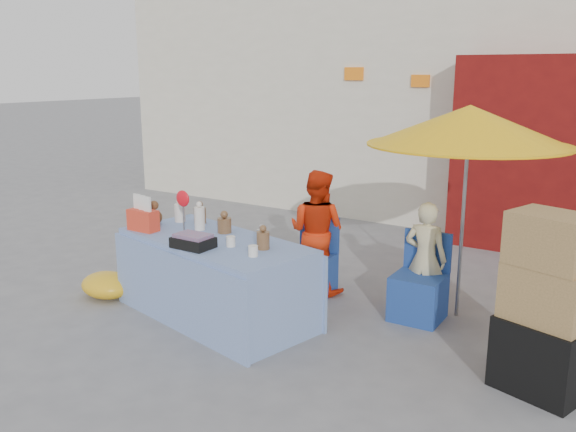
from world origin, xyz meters
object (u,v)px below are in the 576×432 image
Objects in this scene: chair_left at (310,272)px; umbrella at (469,126)px; chair_right at (419,294)px; vendor_beige at (425,259)px; box_stack at (547,311)px; vendor_orange at (317,231)px; market_table at (215,277)px.

umbrella reaches higher than chair_left.
umbrella is (1.55, 0.28, 1.64)m from chair_left.
chair_right is at bearing -1.55° from chair_left.
vendor_beige is at bearing -153.43° from umbrella.
umbrella reaches higher than chair_right.
vendor_orange is at bearing 159.68° from box_stack.
box_stack reaches higher than market_table.
umbrella is 1.49× the size of box_stack.
umbrella is at bearing 46.18° from market_table.
vendor_beige is (1.25, 0.00, -0.10)m from vendor_orange.
market_table is 2.66× the size of chair_left.
box_stack is at bearing -33.45° from chair_right.
vendor_beige is at bearing 88.27° from chair_right.
chair_right is at bearing 88.27° from vendor_beige.
chair_right is (1.72, 1.06, -0.16)m from market_table.
chair_right is at bearing 148.10° from box_stack.
box_stack reaches higher than vendor_beige.
chair_left is 0.61× the size of box_stack.
chair_right is 0.62× the size of vendor_orange.
chair_left is at bearing 4.58° from vendor_beige.
market_table is at bearing -146.42° from umbrella.
umbrella is at bearing 41.86° from chair_right.
vendor_orange reaches higher than vendor_beige.
vendor_orange is at bearing 81.13° from market_table.
chair_left is (0.47, 1.06, -0.16)m from market_table.
umbrella is (1.55, 0.15, 1.21)m from vendor_orange.
market_table is at bearing -175.38° from box_stack.
vendor_orange is 0.97× the size of box_stack.
box_stack reaches higher than chair_left.
chair_left is at bearing 178.45° from chair_right.
umbrella is at bearing 132.48° from box_stack.
chair_left is at bearing -169.61° from umbrella.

